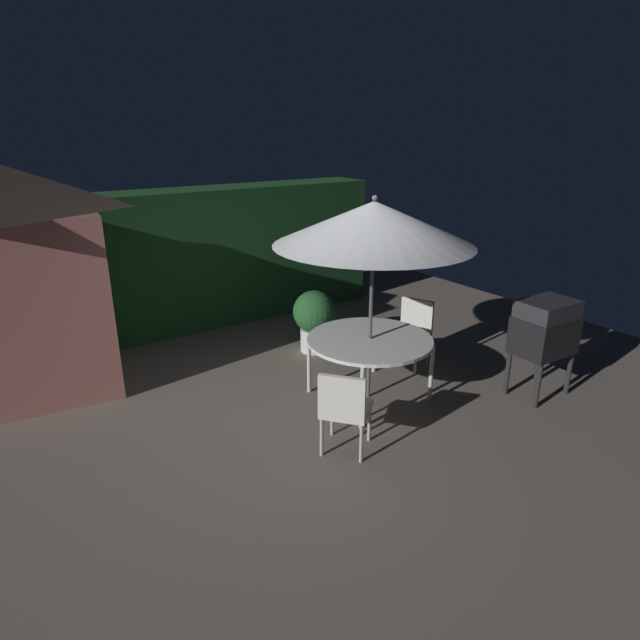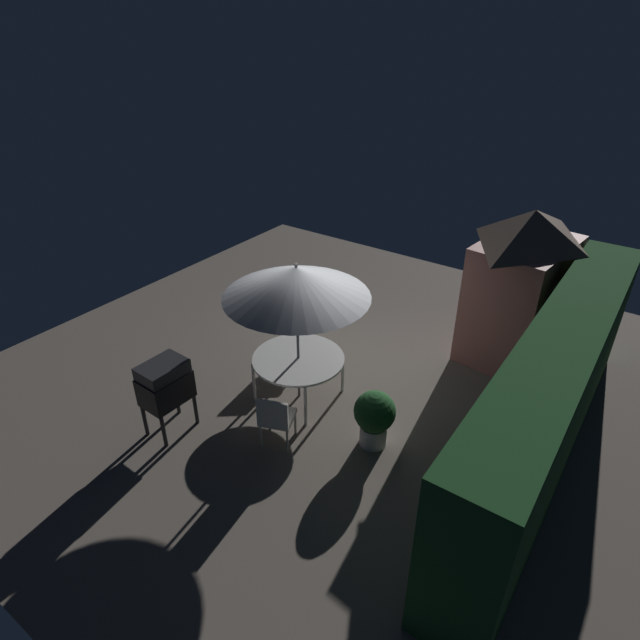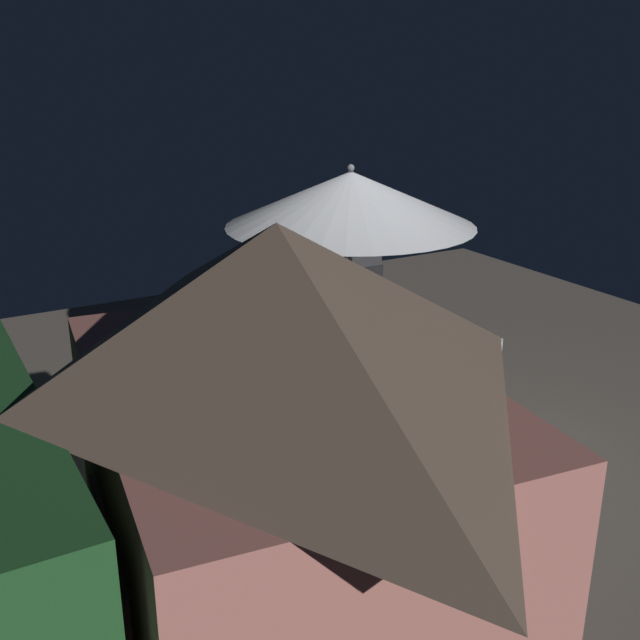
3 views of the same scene
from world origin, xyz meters
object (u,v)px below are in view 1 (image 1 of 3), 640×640
Objects in this scene: bbq_grill at (545,329)px; potted_plant_by_shed at (314,317)px; patio_table at (370,342)px; garden_shed at (14,284)px; patio_umbrella at (374,223)px; chair_far_side at (344,406)px; chair_near_shed at (412,328)px.

bbq_grill reaches higher than potted_plant_by_shed.
garden_shed is at bearing 144.29° from patio_table.
patio_table is 1.63× the size of potted_plant_by_shed.
garden_shed is 4.15m from patio_table.
bbq_grill is (5.08, -3.49, -0.55)m from garden_shed.
patio_umbrella reaches higher than chair_far_side.
potted_plant_by_shed is at bearing 80.48° from patio_table.
patio_table is 1.25m from chair_far_side.
patio_umbrella is at bearing -99.52° from potted_plant_by_shed.
bbq_grill is at bearing -66.94° from chair_near_shed.
chair_far_side is (2.37, -3.17, -0.88)m from garden_shed.
patio_umbrella is 2.42m from bbq_grill.
chair_near_shed is (-0.65, 1.53, -0.33)m from bbq_grill.
chair_near_shed is 1.42m from potted_plant_by_shed.
bbq_grill reaches higher than chair_near_shed.
bbq_grill is at bearing -34.50° from garden_shed.
chair_near_shed is (1.10, 0.43, -1.59)m from patio_umbrella.
patio_umbrella reaches higher than patio_table.
garden_shed is 2.29× the size of bbq_grill.
garden_shed is 4.92m from chair_near_shed.
patio_table is at bearing -99.52° from potted_plant_by_shed.
patio_umbrella is at bearing 90.00° from patio_table.
patio_umbrella is at bearing 147.90° from bbq_grill.
bbq_grill is 1.33× the size of chair_near_shed.
bbq_grill is 2.75m from chair_far_side.
bbq_grill is (1.75, -1.10, 0.13)m from patio_table.
bbq_grill is 3.07m from potted_plant_by_shed.
garden_shed reaches higher than potted_plant_by_shed.
chair_near_shed is at bearing -53.50° from potted_plant_by_shed.
potted_plant_by_shed is (-0.84, 1.14, -0.00)m from chair_near_shed.
garden_shed is 4.15m from patio_umbrella.
patio_table is 2.08m from bbq_grill.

